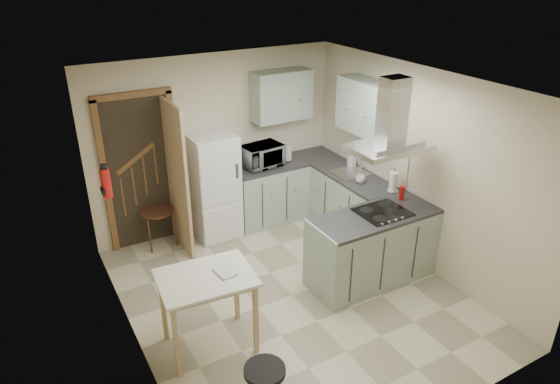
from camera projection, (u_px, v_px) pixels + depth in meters
floor at (292, 295)px, 5.91m from camera, size 4.20×4.20×0.00m
ceiling at (295, 86)px, 4.83m from camera, size 4.20×4.20×0.00m
back_wall at (217, 143)px, 7.02m from camera, size 3.60×0.00×3.60m
left_wall at (125, 244)px, 4.57m from camera, size 0.00×4.20×4.20m
right_wall at (418, 169)px, 6.18m from camera, size 0.00×4.20×4.20m
doorway at (141, 172)px, 6.59m from camera, size 1.10×0.12×2.10m
fridge at (214, 186)px, 6.91m from camera, size 0.60×0.60×1.50m
counter_back at (268, 192)px, 7.42m from camera, size 1.08×0.60×0.90m
counter_right at (341, 197)px, 7.27m from camera, size 0.60×1.95×0.90m
splashback at (276, 139)px, 7.48m from camera, size 1.68×0.02×0.50m
wall_cabinet_back at (281, 95)px, 7.05m from camera, size 0.85×0.35×0.70m
wall_cabinet_right at (367, 107)px, 6.51m from camera, size 0.35×0.90×0.70m
peninsula at (373, 247)px, 6.03m from camera, size 1.55×0.65×0.90m
hob at (383, 212)px, 5.88m from camera, size 0.58×0.50×0.01m
extractor_hood at (389, 147)px, 5.53m from camera, size 0.90×0.55×0.10m
sink at (350, 173)px, 6.94m from camera, size 0.45×0.40×0.01m
fire_extinguisher at (106, 183)px, 5.19m from camera, size 0.10×0.10×0.32m
drop_leaf_table at (209, 312)px, 4.98m from camera, size 0.97×0.76×0.85m
bentwood_chair at (157, 211)px, 6.76m from camera, size 0.46×0.46×1.01m
microwave at (262, 156)px, 7.11m from camera, size 0.61×0.45×0.31m
kettle at (286, 153)px, 7.31m from camera, size 0.17×0.17×0.23m
cereal_box at (275, 153)px, 7.28m from camera, size 0.09×0.18×0.26m
soap_bottle at (352, 159)px, 7.14m from camera, size 0.09×0.09×0.20m
paper_towel at (393, 182)px, 6.36m from camera, size 0.11×0.11×0.27m
cup at (360, 179)px, 6.62m from camera, size 0.13×0.13×0.10m
red_bottle at (402, 193)px, 6.15m from camera, size 0.07×0.07×0.18m
book at (217, 271)px, 4.79m from camera, size 0.19×0.25×0.10m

